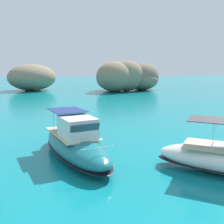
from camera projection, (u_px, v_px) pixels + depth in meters
name	position (u px, v px, depth m)	size (l,w,h in m)	color
islet_large	(128.00, 78.00, 71.23)	(21.99, 18.65, 8.17)	#84755B
islet_small	(32.00, 78.00, 71.66)	(18.03, 18.12, 7.16)	#84755B
motorboat_teal	(76.00, 144.00, 17.88)	(5.69, 10.18, 3.05)	#19727A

